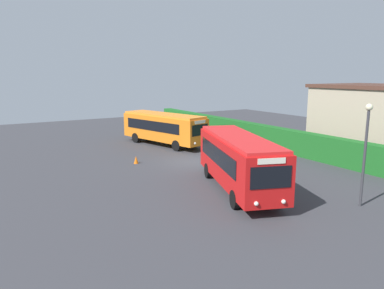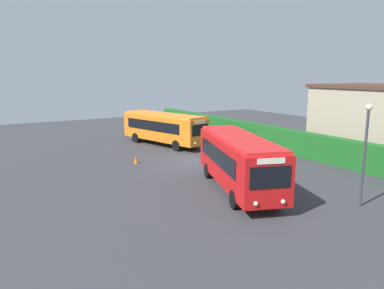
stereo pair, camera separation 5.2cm
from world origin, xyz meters
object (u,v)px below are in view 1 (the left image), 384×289
object	(u,v)px
bus_orange	(164,127)
lamppost	(366,143)
person_right	(204,135)
bus_red	(239,160)
traffic_cone	(136,160)
person_left	(188,131)
person_center	(195,133)

from	to	relation	value
bus_orange	lamppost	bearing A→B (deg)	-11.44
person_right	lamppost	distance (m)	18.65
lamppost	person_right	bearing A→B (deg)	173.90
bus_red	person_right	xyz separation A→B (m)	(-12.86, 5.86, -0.92)
traffic_cone	bus_red	bearing A→B (deg)	16.16
bus_red	person_left	bearing A→B (deg)	178.92
bus_red	person_left	size ratio (longest dim) A/B	5.67
person_center	person_right	xyz separation A→B (m)	(1.94, -0.16, 0.05)
bus_red	person_right	bearing A→B (deg)	175.38
bus_orange	lamppost	distance (m)	20.67
bus_orange	traffic_cone	world-z (taller)	bus_orange
bus_red	lamppost	size ratio (longest dim) A/B	1.78
bus_orange	lamppost	xyz separation A→B (m)	(20.57, 1.30, 1.62)
lamppost	person_left	bearing A→B (deg)	173.61
bus_red	person_right	distance (m)	14.16
person_right	lamppost	size ratio (longest dim) A/B	0.34
person_left	lamppost	world-z (taller)	lamppost
person_center	traffic_cone	distance (m)	10.29
person_left	lamppost	xyz separation A→B (m)	(22.17, -2.48, 2.52)
person_center	traffic_cone	bearing A→B (deg)	-1.63
person_left	traffic_cone	bearing A→B (deg)	-145.06
bus_orange	bus_red	distance (m)	15.26
bus_red	traffic_cone	world-z (taller)	bus_red
traffic_cone	lamppost	world-z (taller)	lamppost
bus_red	traffic_cone	xyz separation A→B (m)	(-9.39, -2.72, -1.60)
bus_red	person_left	distance (m)	17.85
person_left	lamppost	distance (m)	22.45
bus_red	bus_orange	bearing A→B (deg)	-169.90
person_left	traffic_cone	world-z (taller)	person_left
bus_orange	traffic_cone	size ratio (longest dim) A/B	16.67
bus_red	lamppost	bearing A→B (deg)	55.00
bus_red	traffic_cone	size ratio (longest dim) A/B	16.24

